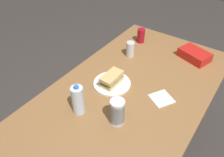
# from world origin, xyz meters

# --- Properties ---
(ground_plane) EXTENTS (8.00, 8.00, 0.00)m
(ground_plane) POSITION_xyz_m (0.00, 0.00, 0.00)
(ground_plane) COLOR #383330
(dining_table) EXTENTS (1.68, 0.95, 0.73)m
(dining_table) POSITION_xyz_m (0.00, 0.00, 0.64)
(dining_table) COLOR olive
(dining_table) RESTS_ON ground_plane
(paper_plate) EXTENTS (0.26, 0.26, 0.01)m
(paper_plate) POSITION_xyz_m (0.03, -0.14, 0.73)
(paper_plate) COLOR white
(paper_plate) RESTS_ON dining_table
(sandwich) EXTENTS (0.18, 0.10, 0.08)m
(sandwich) POSITION_xyz_m (0.03, -0.14, 0.78)
(sandwich) COLOR #DBB26B
(sandwich) RESTS_ON paper_plate
(soda_can_red) EXTENTS (0.07, 0.07, 0.12)m
(soda_can_red) POSITION_xyz_m (-0.58, -0.26, 0.79)
(soda_can_red) COLOR maroon
(soda_can_red) RESTS_ON dining_table
(chip_bag) EXTENTS (0.21, 0.27, 0.07)m
(chip_bag) POSITION_xyz_m (-0.60, 0.21, 0.76)
(chip_bag) COLOR red
(chip_bag) RESTS_ON dining_table
(water_bottle_tall) EXTENTS (0.07, 0.07, 0.21)m
(water_bottle_tall) POSITION_xyz_m (0.35, -0.16, 0.82)
(water_bottle_tall) COLOR silver
(water_bottle_tall) RESTS_ON dining_table
(plastic_cup_stack) EXTENTS (0.08, 0.08, 0.17)m
(plastic_cup_stack) POSITION_xyz_m (0.28, 0.08, 0.81)
(plastic_cup_stack) COLOR silver
(plastic_cup_stack) RESTS_ON dining_table
(soda_can_silver) EXTENTS (0.07, 0.07, 0.12)m
(soda_can_silver) POSITION_xyz_m (-0.34, -0.22, 0.79)
(soda_can_silver) COLOR silver
(soda_can_silver) RESTS_ON dining_table
(paper_napkin) EXTENTS (0.18, 0.18, 0.01)m
(paper_napkin) POSITION_xyz_m (-0.04, 0.21, 0.73)
(paper_napkin) COLOR white
(paper_napkin) RESTS_ON dining_table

